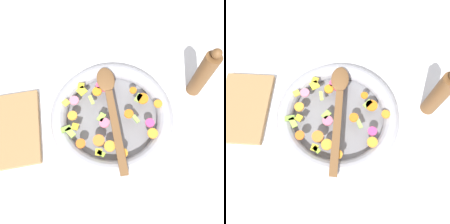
{
  "view_description": "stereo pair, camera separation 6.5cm",
  "coord_description": "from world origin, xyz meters",
  "views": [
    {
      "loc": [
        -0.26,
        0.05,
        0.65
      ],
      "look_at": [
        0.0,
        0.0,
        0.05
      ],
      "focal_mm": 35.0,
      "sensor_mm": 36.0,
      "label": 1
    },
    {
      "loc": [
        -0.27,
        -0.02,
        0.65
      ],
      "look_at": [
        0.0,
        0.0,
        0.05
      ],
      "focal_mm": 35.0,
      "sensor_mm": 36.0,
      "label": 2
    }
  ],
  "objects": [
    {
      "name": "ground_plane",
      "position": [
        0.0,
        0.0,
        0.0
      ],
      "size": [
        4.0,
        4.0,
        0.0
      ],
      "primitive_type": "plane",
      "color": "silver"
    },
    {
      "name": "skillet",
      "position": [
        0.0,
        0.0,
        0.02
      ],
      "size": [
        0.38,
        0.38,
        0.05
      ],
      "color": "slate",
      "rests_on": "ground_plane"
    },
    {
      "name": "chopped_vegetables",
      "position": [
        -0.01,
        0.01,
        0.05
      ],
      "size": [
        0.26,
        0.32,
        0.01
      ],
      "color": "orange",
      "rests_on": "skillet"
    },
    {
      "name": "wooden_spoon",
      "position": [
        0.02,
        -0.0,
        0.06
      ],
      "size": [
        0.34,
        0.06,
        0.01
      ],
      "color": "brown",
      "rests_on": "chopped_vegetables"
    },
    {
      "name": "pepper_mill",
      "position": [
        0.05,
        -0.29,
        0.09
      ],
      "size": [
        0.05,
        0.05,
        0.2
      ],
      "color": "brown",
      "rests_on": "ground_plane"
    },
    {
      "name": "cutting_board",
      "position": [
        0.02,
        0.31,
        0.01
      ],
      "size": [
        0.24,
        0.16,
        0.02
      ],
      "color": "#9E7547",
      "rests_on": "ground_plane"
    }
  ]
}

